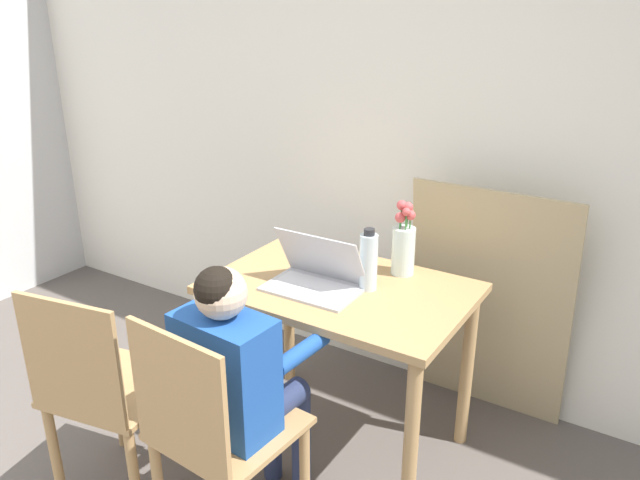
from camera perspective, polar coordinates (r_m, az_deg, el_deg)
name	(u,v)px	position (r m, az deg, el deg)	size (l,w,h in m)	color
wall_back	(382,110)	(2.81, 5.68, 11.71)	(6.40, 0.05, 2.50)	white
dining_table	(340,311)	(2.39, 1.85, -6.54)	(0.96, 0.63, 0.71)	tan
chair_occupied	(214,435)	(2.05, -9.63, -17.14)	(0.43, 0.43, 0.86)	tan
chair_spare	(105,393)	(2.32, -19.02, -13.06)	(0.47, 0.47, 0.86)	tan
person_seated	(239,371)	(2.02, -7.44, -11.79)	(0.34, 0.44, 1.00)	#1E4C9E
laptop	(316,275)	(2.30, -0.34, -3.23)	(0.35, 0.23, 0.21)	#B2B2B7
flower_vase	(404,245)	(2.41, 7.65, -0.42)	(0.09, 0.09, 0.29)	silver
water_bottle	(368,261)	(2.27, 4.45, -1.93)	(0.07, 0.07, 0.24)	silver
cardboard_panel	(488,305)	(2.71, 15.12, -5.73)	(0.67, 0.16, 1.03)	tan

